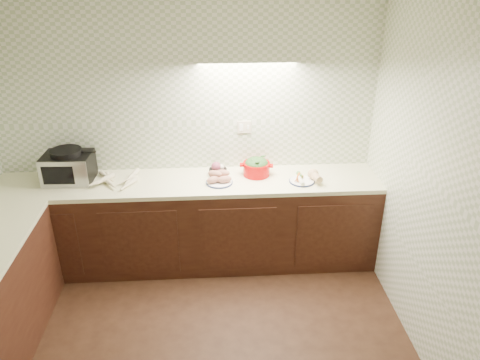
{
  "coord_description": "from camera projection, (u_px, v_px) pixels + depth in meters",
  "views": [
    {
      "loc": [
        0.23,
        -2.44,
        2.84
      ],
      "look_at": [
        0.47,
        1.25,
        1.02
      ],
      "focal_mm": 35.0,
      "sensor_mm": 36.0,
      "label": 1
    }
  ],
  "objects": [
    {
      "name": "toaster_oven",
      "position": [
        68.0,
        166.0,
        4.33
      ],
      "size": [
        0.45,
        0.35,
        0.31
      ],
      "rotation": [
        0.0,
        0.0,
        -0.04
      ],
      "color": "black",
      "rests_on": "counter"
    },
    {
      "name": "dutch_oven",
      "position": [
        256.0,
        167.0,
        4.46
      ],
      "size": [
        0.32,
        0.29,
        0.18
      ],
      "rotation": [
        0.0,
        0.0,
        -0.14
      ],
      "color": "#BB0001",
      "rests_on": "counter"
    },
    {
      "name": "veg_plate",
      "position": [
        307.0,
        177.0,
        4.36
      ],
      "size": [
        0.29,
        0.27,
        0.11
      ],
      "rotation": [
        0.0,
        0.0,
        0.1
      ],
      "color": "#151E45",
      "rests_on": "counter"
    },
    {
      "name": "room",
      "position": [
        173.0,
        183.0,
        2.71
      ],
      "size": [
        3.6,
        3.6,
        2.6
      ],
      "color": "black",
      "rests_on": "ground"
    },
    {
      "name": "sweet_potato_plate",
      "position": [
        219.0,
        178.0,
        4.33
      ],
      "size": [
        0.25,
        0.25,
        0.12
      ],
      "rotation": [
        0.0,
        0.0,
        0.08
      ],
      "color": "#151E45",
      "rests_on": "counter"
    },
    {
      "name": "parsnip_pile",
      "position": [
        117.0,
        179.0,
        4.34
      ],
      "size": [
        0.45,
        0.37,
        0.07
      ],
      "color": "beige",
      "rests_on": "counter"
    },
    {
      "name": "onion_bowl",
      "position": [
        218.0,
        170.0,
        4.48
      ],
      "size": [
        0.17,
        0.17,
        0.13
      ],
      "color": "black",
      "rests_on": "counter"
    },
    {
      "name": "counter",
      "position": [
        103.0,
        278.0,
        3.8
      ],
      "size": [
        3.6,
        3.6,
        0.9
      ],
      "color": "black",
      "rests_on": "ground"
    }
  ]
}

